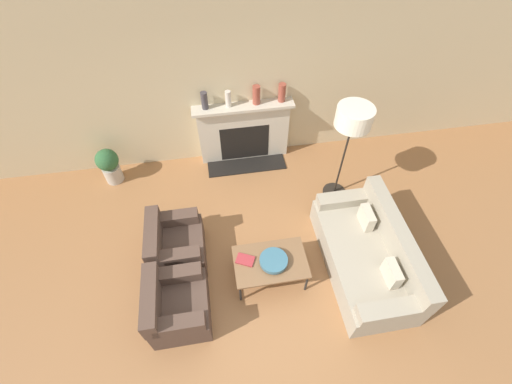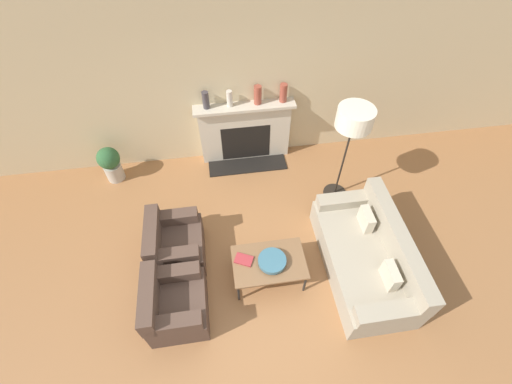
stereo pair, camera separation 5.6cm
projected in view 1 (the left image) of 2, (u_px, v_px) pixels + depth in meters
ground_plane at (260, 296)px, 4.70m from camera, size 18.00×18.00×0.00m
wall_back at (230, 85)px, 5.43m from camera, size 18.00×0.06×2.90m
fireplace at (244, 133)px, 6.04m from camera, size 1.69×0.59×1.15m
couch at (368, 254)px, 4.78m from camera, size 0.97×1.94×0.82m
armchair_near at (176, 306)px, 4.30m from camera, size 0.74×0.82×0.76m
armchair_far at (175, 245)px, 4.87m from camera, size 0.74×0.82×0.76m
coffee_table at (270, 263)px, 4.59m from camera, size 0.98×0.63×0.43m
bowl at (274, 261)px, 4.51m from camera, size 0.38×0.38×0.08m
book at (245, 260)px, 4.56m from camera, size 0.28×0.24×0.02m
floor_lamp at (353, 123)px, 4.73m from camera, size 0.52×0.52×1.75m
mantel_vase_left at (204, 101)px, 5.42m from camera, size 0.11×0.11×0.29m
mantel_vase_center_left at (228, 99)px, 5.47m from camera, size 0.10×0.10×0.27m
mantel_vase_center_right at (256, 95)px, 5.50m from camera, size 0.12×0.12×0.32m
mantel_vase_right at (282, 93)px, 5.54m from camera, size 0.12×0.12×0.31m
potted_plant at (109, 165)px, 5.80m from camera, size 0.37×0.37×0.67m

